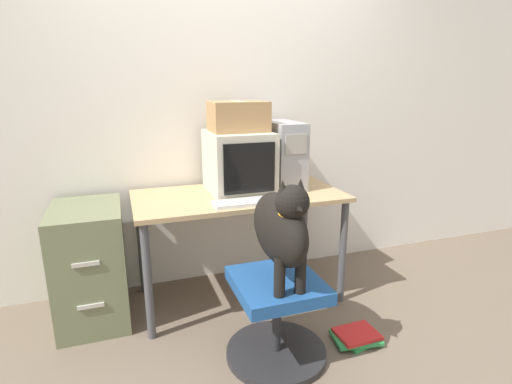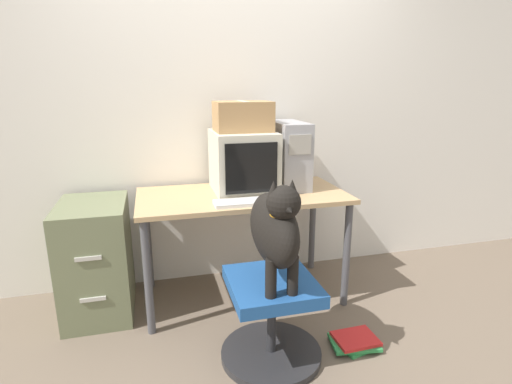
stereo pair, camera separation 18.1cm
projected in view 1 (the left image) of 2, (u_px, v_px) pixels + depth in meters
ground_plane at (256, 321)px, 2.60m from camera, size 12.00×12.00×0.00m
wall_back at (222, 111)px, 2.96m from camera, size 8.00×0.05×2.60m
desk at (239, 207)px, 2.74m from camera, size 1.41×0.70×0.77m
crt_monitor at (239, 162)px, 2.73m from camera, size 0.41×0.48×0.41m
pc_tower at (283, 154)px, 2.87m from camera, size 0.21×0.45×0.47m
keyboard at (248, 202)px, 2.48m from camera, size 0.44×0.14×0.03m
computer_mouse at (287, 197)px, 2.58m from camera, size 0.06×0.04×0.03m
office_chair at (276, 316)px, 2.21m from camera, size 0.57×0.57×0.48m
dog at (281, 227)px, 2.03m from camera, size 0.20×0.55×0.59m
filing_cabinet at (91, 264)px, 2.56m from camera, size 0.42×0.60×0.76m
cardboard_box at (238, 117)px, 2.66m from camera, size 0.37×0.28×0.20m
book_stack_floor at (357, 337)px, 2.39m from camera, size 0.30×0.23×0.06m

